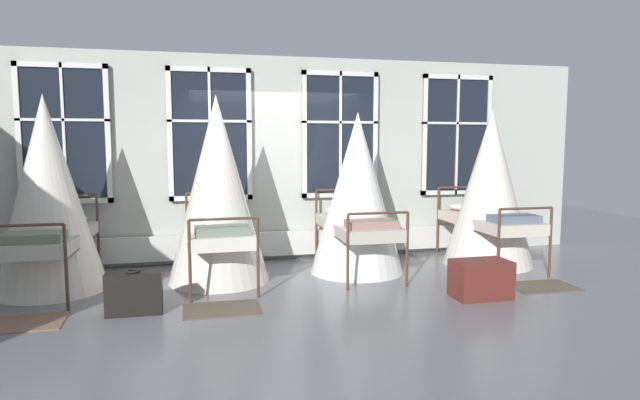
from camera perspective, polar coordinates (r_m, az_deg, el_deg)
name	(u,v)px	position (r m, az deg, el deg)	size (l,w,h in m)	color
ground	(289,274)	(7.32, -3.29, -7.84)	(17.82, 17.82, 0.00)	slate
back_wall_with_windows	(276,159)	(8.15, -4.67, 4.33)	(9.91, 0.10, 3.02)	#B2B7AD
window_bank	(277,185)	(8.05, -4.52, 1.63)	(7.00, 0.10, 2.75)	black
cot_first	(48,197)	(7.12, -26.82, 0.33)	(1.27, 1.82, 2.33)	#4C3323
cot_second	(218,192)	(6.92, -10.76, 0.84)	(1.27, 1.82, 2.35)	#4C3323
cot_third	(357,195)	(7.32, 3.96, 0.51)	(1.27, 1.82, 2.17)	#4C3323
cot_fourth	(490,189)	(8.13, 17.50, 1.07)	(1.27, 1.81, 2.24)	#4C3323
rug_first	(21,323)	(6.15, -29.07, -11.32)	(0.80, 0.56, 0.01)	brown
rug_second	(221,309)	(5.93, -10.36, -11.27)	(0.80, 0.56, 0.01)	brown
rug_fourth	(542,286)	(7.23, 22.37, -8.45)	(0.80, 0.56, 0.01)	brown
suitcase_dark	(134,293)	(5.94, -19.05, -9.28)	(0.56, 0.22, 0.47)	black
travel_trunk	(481,279)	(6.47, 16.63, -8.00)	(0.64, 0.40, 0.43)	#5B231E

